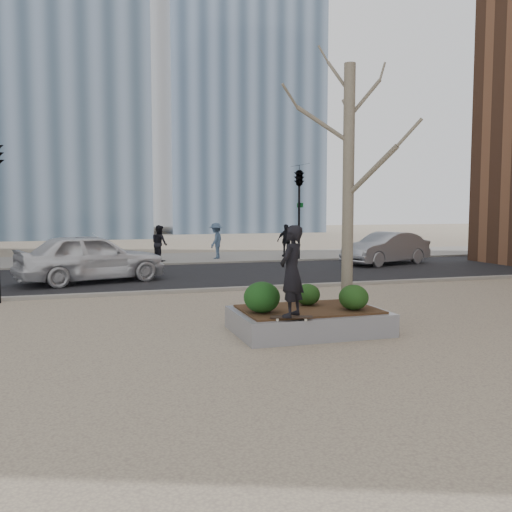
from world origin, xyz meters
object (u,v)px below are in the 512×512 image
object	(u,v)px
skateboard	(291,318)
police_car	(91,257)
planter	(308,321)
skateboarder	(292,271)

from	to	relation	value
skateboard	police_car	distance (m)	10.56
police_car	planter	bearing A→B (deg)	-172.72
planter	skateboarder	distance (m)	1.60
skateboarder	skateboard	bearing A→B (deg)	180.00
skateboard	police_car	size ratio (longest dim) A/B	0.16
planter	police_car	distance (m)	10.01
police_car	skateboarder	bearing A→B (deg)	-178.12
planter	skateboard	bearing A→B (deg)	-128.61
planter	police_car	bearing A→B (deg)	114.12
planter	skateboarder	world-z (taller)	skateboarder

